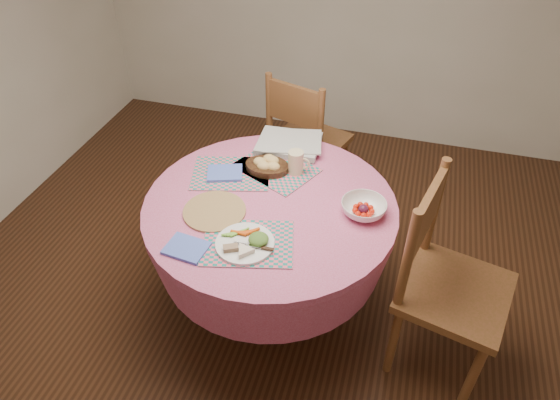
{
  "coord_description": "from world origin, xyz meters",
  "views": [
    {
      "loc": [
        0.56,
        -1.78,
        2.3
      ],
      "look_at": [
        0.05,
        0.0,
        0.78
      ],
      "focal_mm": 32.0,
      "sensor_mm": 36.0,
      "label": 1
    }
  ],
  "objects_px": {
    "chair_right": "(445,280)",
    "wicker_trivet": "(214,211)",
    "dinner_plate": "(246,243)",
    "latte_mug": "(296,162)",
    "chair_back": "(305,139)",
    "dining_table": "(271,232)",
    "fruit_bowl": "(364,208)",
    "bread_bowl": "(267,165)"
  },
  "relations": [
    {
      "from": "bread_bowl",
      "to": "dining_table",
      "type": "bearing_deg",
      "value": -70.12
    },
    {
      "from": "dining_table",
      "to": "wicker_trivet",
      "type": "xyz_separation_m",
      "value": [
        -0.23,
        -0.14,
        0.2
      ]
    },
    {
      "from": "fruit_bowl",
      "to": "wicker_trivet",
      "type": "bearing_deg",
      "value": -164.85
    },
    {
      "from": "chair_back",
      "to": "latte_mug",
      "type": "height_order",
      "value": "chair_back"
    },
    {
      "from": "dining_table",
      "to": "chair_back",
      "type": "distance_m",
      "value": 0.97
    },
    {
      "from": "dining_table",
      "to": "wicker_trivet",
      "type": "bearing_deg",
      "value": -149.49
    },
    {
      "from": "chair_right",
      "to": "fruit_bowl",
      "type": "relative_size",
      "value": 3.92
    },
    {
      "from": "dining_table",
      "to": "bread_bowl",
      "type": "relative_size",
      "value": 5.39
    },
    {
      "from": "wicker_trivet",
      "to": "dinner_plate",
      "type": "distance_m",
      "value": 0.28
    },
    {
      "from": "bread_bowl",
      "to": "wicker_trivet",
      "type": "bearing_deg",
      "value": -109.96
    },
    {
      "from": "latte_mug",
      "to": "fruit_bowl",
      "type": "bearing_deg",
      "value": -30.5
    },
    {
      "from": "chair_right",
      "to": "dinner_plate",
      "type": "distance_m",
      "value": 0.94
    },
    {
      "from": "chair_back",
      "to": "latte_mug",
      "type": "relative_size",
      "value": 7.93
    },
    {
      "from": "latte_mug",
      "to": "fruit_bowl",
      "type": "relative_size",
      "value": 0.46
    },
    {
      "from": "chair_right",
      "to": "chair_back",
      "type": "xyz_separation_m",
      "value": [
        -0.92,
        1.05,
        -0.04
      ]
    },
    {
      "from": "dining_table",
      "to": "latte_mug",
      "type": "distance_m",
      "value": 0.38
    },
    {
      "from": "chair_back",
      "to": "wicker_trivet",
      "type": "distance_m",
      "value": 1.15
    },
    {
      "from": "chair_right",
      "to": "wicker_trivet",
      "type": "height_order",
      "value": "chair_right"
    },
    {
      "from": "dining_table",
      "to": "chair_right",
      "type": "xyz_separation_m",
      "value": [
        0.87,
        -0.09,
        -0.0
      ]
    },
    {
      "from": "chair_back",
      "to": "dinner_plate",
      "type": "distance_m",
      "value": 1.31
    },
    {
      "from": "chair_back",
      "to": "chair_right",
      "type": "bearing_deg",
      "value": 149.2
    },
    {
      "from": "latte_mug",
      "to": "fruit_bowl",
      "type": "xyz_separation_m",
      "value": [
        0.39,
        -0.23,
        -0.04
      ]
    },
    {
      "from": "dining_table",
      "to": "fruit_bowl",
      "type": "bearing_deg",
      "value": 5.9
    },
    {
      "from": "bread_bowl",
      "to": "fruit_bowl",
      "type": "distance_m",
      "value": 0.58
    },
    {
      "from": "chair_back",
      "to": "fruit_bowl",
      "type": "bearing_deg",
      "value": 136.58
    },
    {
      "from": "dining_table",
      "to": "wicker_trivet",
      "type": "distance_m",
      "value": 0.34
    },
    {
      "from": "latte_mug",
      "to": "dinner_plate",
      "type": "bearing_deg",
      "value": -97.02
    },
    {
      "from": "dining_table",
      "to": "fruit_bowl",
      "type": "distance_m",
      "value": 0.5
    },
    {
      "from": "chair_right",
      "to": "latte_mug",
      "type": "distance_m",
      "value": 0.92
    },
    {
      "from": "chair_back",
      "to": "fruit_bowl",
      "type": "distance_m",
      "value": 1.08
    },
    {
      "from": "fruit_bowl",
      "to": "latte_mug",
      "type": "bearing_deg",
      "value": 149.5
    },
    {
      "from": "latte_mug",
      "to": "chair_right",
      "type": "bearing_deg",
      "value": -24.03
    },
    {
      "from": "chair_back",
      "to": "wicker_trivet",
      "type": "bearing_deg",
      "value": 98.88
    },
    {
      "from": "dinner_plate",
      "to": "chair_right",
      "type": "bearing_deg",
      "value": 14.75
    },
    {
      "from": "dining_table",
      "to": "chair_right",
      "type": "height_order",
      "value": "chair_right"
    },
    {
      "from": "chair_back",
      "to": "latte_mug",
      "type": "bearing_deg",
      "value": 117.44
    },
    {
      "from": "bread_bowl",
      "to": "fruit_bowl",
      "type": "relative_size",
      "value": 0.85
    },
    {
      "from": "chair_back",
      "to": "fruit_bowl",
      "type": "height_order",
      "value": "chair_back"
    },
    {
      "from": "dinner_plate",
      "to": "bread_bowl",
      "type": "xyz_separation_m",
      "value": [
        -0.08,
        0.57,
        0.01
      ]
    },
    {
      "from": "dinner_plate",
      "to": "bread_bowl",
      "type": "height_order",
      "value": "bread_bowl"
    },
    {
      "from": "dinner_plate",
      "to": "latte_mug",
      "type": "height_order",
      "value": "latte_mug"
    },
    {
      "from": "chair_back",
      "to": "fruit_bowl",
      "type": "xyz_separation_m",
      "value": [
        0.5,
        -0.92,
        0.27
      ]
    }
  ]
}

